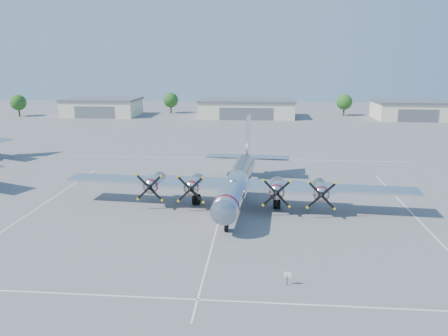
# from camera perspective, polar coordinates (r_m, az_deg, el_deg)

# --- Properties ---
(ground) EXTENTS (260.00, 260.00, 0.00)m
(ground) POSITION_cam_1_polar(r_m,az_deg,el_deg) (53.72, -0.08, -4.72)
(ground) COLOR #59595B
(ground) RESTS_ON ground
(parking_lines) EXTENTS (60.00, 50.08, 0.01)m
(parking_lines) POSITION_cam_1_polar(r_m,az_deg,el_deg) (52.07, -0.25, -5.33)
(parking_lines) COLOR silver
(parking_lines) RESTS_ON ground
(hangar_west) EXTENTS (22.60, 14.60, 5.40)m
(hangar_west) POSITION_cam_1_polar(r_m,az_deg,el_deg) (142.28, -15.60, 7.70)
(hangar_west) COLOR beige
(hangar_west) RESTS_ON ground
(hangar_center) EXTENTS (28.60, 14.60, 5.40)m
(hangar_center) POSITION_cam_1_polar(r_m,az_deg,el_deg) (133.49, 3.00, 7.81)
(hangar_center) COLOR beige
(hangar_center) RESTS_ON ground
(hangar_east) EXTENTS (20.60, 14.60, 5.40)m
(hangar_east) POSITION_cam_1_polar(r_m,az_deg,el_deg) (140.36, 23.14, 7.01)
(hangar_east) COLOR beige
(hangar_east) RESTS_ON ground
(tree_far_west) EXTENTS (4.80, 4.80, 6.64)m
(tree_far_west) POSITION_cam_1_polar(r_m,az_deg,el_deg) (149.20, -25.30, 7.74)
(tree_far_west) COLOR #382619
(tree_far_west) RESTS_ON ground
(tree_west) EXTENTS (4.80, 4.80, 6.64)m
(tree_west) POSITION_cam_1_polar(r_m,az_deg,el_deg) (144.29, -6.97, 8.80)
(tree_west) COLOR #382619
(tree_west) RESTS_ON ground
(tree_east) EXTENTS (4.80, 4.80, 6.64)m
(tree_east) POSITION_cam_1_polar(r_m,az_deg,el_deg) (141.60, 15.45, 8.30)
(tree_east) COLOR #382619
(tree_east) RESTS_ON ground
(main_bomber_b29) EXTENTS (43.38, 31.18, 9.19)m
(main_bomber_b29) POSITION_cam_1_polar(r_m,az_deg,el_deg) (54.58, 1.83, -4.41)
(main_bomber_b29) COLOR silver
(main_bomber_b29) RESTS_ON ground
(info_placard) EXTENTS (0.60, 0.10, 1.14)m
(info_placard) POSITION_cam_1_polar(r_m,az_deg,el_deg) (35.52, 8.27, -13.79)
(info_placard) COLOR black
(info_placard) RESTS_ON ground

